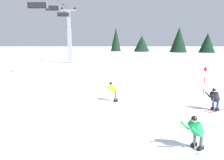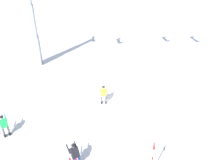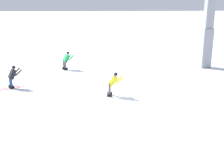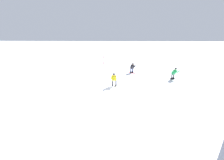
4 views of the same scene
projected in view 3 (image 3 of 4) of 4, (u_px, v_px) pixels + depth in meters
ground_plane at (94, 102)px, 14.90m from camera, size 260.00×260.00×0.00m
skier_carving_main at (113, 83)px, 15.64m from camera, size 0.74×1.81×1.51m
lift_tower_near at (209, 15)px, 21.51m from camera, size 0.77×2.58×9.93m
skier_distant_uphill at (66, 59)px, 21.70m from camera, size 1.34×1.72×1.54m
skier_distant_downhill at (12, 75)px, 17.09m from camera, size 1.18×1.57×1.52m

